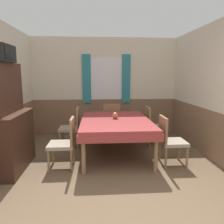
# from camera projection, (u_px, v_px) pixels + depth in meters

# --- Properties ---
(ground_plane) EXTENTS (16.00, 16.00, 0.00)m
(ground_plane) POSITION_uv_depth(u_px,v_px,m) (119.00, 220.00, 2.46)
(ground_plane) COLOR brown
(wall_back) EXTENTS (4.28, 0.09, 2.60)m
(wall_back) POSITION_uv_depth(u_px,v_px,m) (105.00, 86.00, 5.97)
(wall_back) COLOR silver
(wall_back) RESTS_ON ground_plane
(wall_left) EXTENTS (0.05, 4.17, 2.60)m
(wall_left) POSITION_uv_depth(u_px,v_px,m) (1.00, 93.00, 3.96)
(wall_left) COLOR silver
(wall_left) RESTS_ON ground_plane
(wall_right) EXTENTS (0.05, 4.17, 2.60)m
(wall_right) POSITION_uv_depth(u_px,v_px,m) (210.00, 92.00, 4.24)
(wall_right) COLOR silver
(wall_right) RESTS_ON ground_plane
(dining_table) EXTENTS (1.39, 1.99, 0.73)m
(dining_table) POSITION_uv_depth(u_px,v_px,m) (115.00, 124.00, 4.42)
(dining_table) COLOR #9E3838
(dining_table) RESTS_ON ground_plane
(chair_right_far) EXTENTS (0.44, 0.44, 0.89)m
(chair_right_far) POSITION_uv_depth(u_px,v_px,m) (153.00, 124.00, 5.09)
(chair_right_far) COLOR #93704C
(chair_right_far) RESTS_ON ground_plane
(chair_left_far) EXTENTS (0.44, 0.44, 0.89)m
(chair_left_far) POSITION_uv_depth(u_px,v_px,m) (72.00, 126.00, 4.96)
(chair_left_far) COLOR #93704C
(chair_left_far) RESTS_ON ground_plane
(chair_right_near) EXTENTS (0.44, 0.44, 0.89)m
(chair_right_near) POSITION_uv_depth(u_px,v_px,m) (170.00, 139.00, 3.94)
(chair_right_near) COLOR #93704C
(chair_right_near) RESTS_ON ground_plane
(chair_left_near) EXTENTS (0.44, 0.44, 0.89)m
(chair_left_near) POSITION_uv_depth(u_px,v_px,m) (65.00, 141.00, 3.81)
(chair_left_near) COLOR #93704C
(chair_left_near) RESTS_ON ground_plane
(chair_head_window) EXTENTS (0.44, 0.44, 0.89)m
(chair_head_window) POSITION_uv_depth(u_px,v_px,m) (111.00, 119.00, 5.66)
(chair_head_window) COLOR #93704C
(chair_head_window) RESTS_ON ground_plane
(sideboard) EXTENTS (0.46, 1.17, 1.82)m
(sideboard) POSITION_uv_depth(u_px,v_px,m) (10.00, 126.00, 3.69)
(sideboard) COLOR #3D2319
(sideboard) RESTS_ON ground_plane
(tv) EXTENTS (0.29, 0.52, 0.27)m
(tv) POSITION_uv_depth(u_px,v_px,m) (1.00, 53.00, 3.38)
(tv) COLOR black
(tv) RESTS_ON sideboard
(vase) EXTENTS (0.13, 0.13, 0.13)m
(vase) POSITION_uv_depth(u_px,v_px,m) (115.00, 116.00, 4.46)
(vase) COLOR #B26B38
(vase) RESTS_ON dining_table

